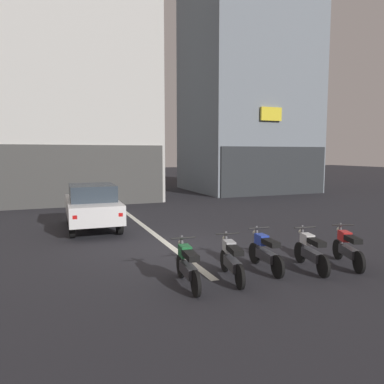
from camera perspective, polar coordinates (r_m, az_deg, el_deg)
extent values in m
plane|color=#232328|center=(10.91, -3.08, -8.66)|extent=(120.00, 120.00, 0.00)
cube|color=silver|center=(16.59, -9.59, -3.63)|extent=(0.20, 18.00, 0.01)
cube|color=silver|center=(25.20, -17.88, 19.96)|extent=(8.78, 9.15, 17.90)
cube|color=#454543|center=(19.85, -16.37, 2.42)|extent=(8.43, 0.10, 3.20)
cube|color=gray|center=(28.97, 8.55, 20.72)|extent=(8.23, 7.81, 20.29)
cube|color=#292C30|center=(24.68, 12.82, 3.18)|extent=(7.90, 0.10, 3.20)
cube|color=yellow|center=(24.46, 12.19, 11.78)|extent=(1.50, 0.16, 0.86)
cylinder|color=black|center=(15.25, -18.54, -3.51)|extent=(0.19, 0.64, 0.64)
cylinder|color=black|center=(15.37, -12.74, -3.27)|extent=(0.19, 0.64, 0.64)
cylinder|color=black|center=(12.69, -18.16, -5.38)|extent=(0.19, 0.64, 0.64)
cylinder|color=black|center=(12.83, -11.21, -5.06)|extent=(0.19, 0.64, 0.64)
cube|color=silver|center=(13.94, -15.24, -2.49)|extent=(1.83, 4.13, 0.66)
cube|color=#2D3842|center=(13.72, -15.25, -0.06)|extent=(1.58, 2.00, 0.56)
cube|color=red|center=(11.90, -17.76, -3.76)|extent=(0.14, 0.06, 0.12)
cube|color=red|center=(12.03, -11.04, -3.47)|extent=(0.14, 0.06, 0.12)
cylinder|color=black|center=(8.33, -1.77, -11.45)|extent=(0.11, 0.52, 0.52)
cylinder|color=black|center=(7.28, 0.59, -14.07)|extent=(0.11, 0.52, 0.52)
cube|color=#38383D|center=(7.72, -0.57, -12.02)|extent=(0.26, 0.75, 0.22)
cube|color=black|center=(7.48, -0.24, -9.82)|extent=(0.27, 0.62, 0.12)
cube|color=#1E7238|center=(7.87, -1.09, -9.17)|extent=(0.25, 0.38, 0.24)
cylinder|color=#4C4C51|center=(8.09, -1.51, -9.25)|extent=(0.09, 0.24, 0.70)
cylinder|color=black|center=(7.93, -1.36, -7.15)|extent=(0.55, 0.08, 0.04)
sphere|color=silver|center=(8.16, -1.74, -7.88)|extent=(0.12, 0.12, 0.12)
cylinder|color=black|center=(8.77, 5.07, -10.58)|extent=(0.16, 0.52, 0.52)
cylinder|color=black|center=(7.72, 7.46, -12.93)|extent=(0.16, 0.52, 0.52)
cube|color=#38383D|center=(8.16, 6.30, -11.05)|extent=(0.33, 0.76, 0.22)
cube|color=black|center=(7.92, 6.66, -8.95)|extent=(0.33, 0.63, 0.12)
cube|color=#B2B5BA|center=(8.31, 5.80, -8.37)|extent=(0.28, 0.39, 0.24)
cylinder|color=#4C4C51|center=(8.53, 5.37, -8.46)|extent=(0.11, 0.25, 0.70)
cylinder|color=black|center=(8.38, 5.54, -6.46)|extent=(0.55, 0.14, 0.04)
sphere|color=silver|center=(8.61, 5.14, -7.18)|extent=(0.12, 0.12, 0.12)
cylinder|color=black|center=(9.48, 9.68, -9.37)|extent=(0.11, 0.52, 0.52)
cylinder|color=black|center=(8.50, 13.17, -11.25)|extent=(0.11, 0.52, 0.52)
cube|color=#38383D|center=(8.91, 11.49, -9.67)|extent=(0.26, 0.75, 0.22)
cube|color=black|center=(8.69, 12.03, -7.70)|extent=(0.27, 0.62, 0.12)
cube|color=#233DB7|center=(9.05, 10.77, -7.25)|extent=(0.25, 0.38, 0.24)
cylinder|color=#4C4C51|center=(9.25, 10.13, -7.38)|extent=(0.09, 0.24, 0.70)
cylinder|color=black|center=(9.12, 10.40, -5.52)|extent=(0.55, 0.08, 0.04)
sphere|color=silver|center=(9.33, 9.80, -6.21)|extent=(0.12, 0.12, 0.12)
cylinder|color=black|center=(9.81, 16.42, -9.01)|extent=(0.18, 0.52, 0.52)
cylinder|color=black|center=(8.83, 19.73, -10.80)|extent=(0.18, 0.52, 0.52)
cube|color=#38383D|center=(9.24, 18.15, -9.28)|extent=(0.35, 0.76, 0.22)
cube|color=black|center=(9.02, 18.69, -7.38)|extent=(0.34, 0.63, 0.12)
cube|color=silver|center=(9.38, 17.49, -6.95)|extent=(0.29, 0.40, 0.24)
cylinder|color=#4C4C51|center=(9.59, 16.88, -7.08)|extent=(0.12, 0.25, 0.70)
cylinder|color=black|center=(9.45, 17.16, -5.28)|extent=(0.55, 0.15, 0.04)
sphere|color=silver|center=(9.66, 16.58, -5.94)|extent=(0.12, 0.12, 0.12)
cylinder|color=black|center=(10.43, 21.72, -8.29)|extent=(0.24, 0.51, 0.52)
cylinder|color=black|center=(9.43, 24.52, -9.92)|extent=(0.24, 0.51, 0.52)
cube|color=#38383D|center=(9.86, 23.20, -8.52)|extent=(0.44, 0.76, 0.22)
cube|color=black|center=(9.64, 23.68, -6.72)|extent=(0.41, 0.64, 0.12)
cube|color=red|center=(10.01, 22.65, -6.34)|extent=(0.33, 0.41, 0.24)
cylinder|color=#4C4C51|center=(10.22, 22.13, -6.46)|extent=(0.15, 0.25, 0.70)
cylinder|color=black|center=(10.08, 22.39, -4.77)|extent=(0.53, 0.22, 0.04)
sphere|color=silver|center=(10.30, 21.89, -5.40)|extent=(0.12, 0.12, 0.12)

